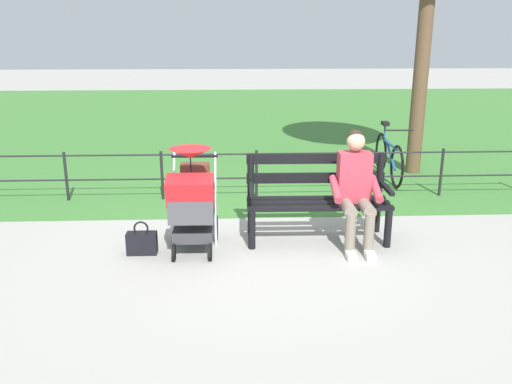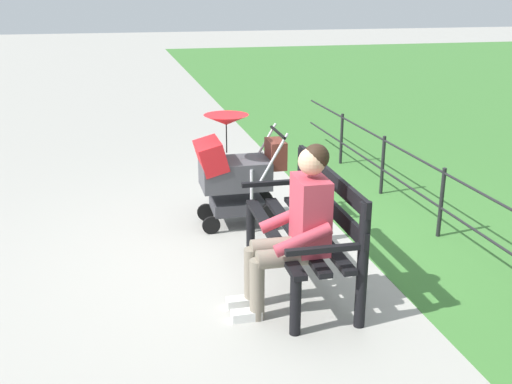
{
  "view_description": "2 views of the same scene",
  "coord_description": "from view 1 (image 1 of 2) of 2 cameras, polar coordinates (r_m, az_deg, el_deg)",
  "views": [
    {
      "loc": [
        0.33,
        5.62,
        2.28
      ],
      "look_at": [
        0.08,
        0.11,
        0.62
      ],
      "focal_mm": 37.26,
      "sensor_mm": 36.0,
      "label": 1
    },
    {
      "loc": [
        -4.91,
        1.33,
        2.31
      ],
      "look_at": [
        -0.07,
        0.19,
        0.63
      ],
      "focal_mm": 42.35,
      "sensor_mm": 36.0,
      "label": 2
    }
  ],
  "objects": [
    {
      "name": "ground_plane",
      "position": [
        6.07,
        0.76,
        -5.35
      ],
      "size": [
        60.0,
        60.0,
        0.0
      ],
      "primitive_type": "plane",
      "color": "#9E9B93"
    },
    {
      "name": "grass_lawn",
      "position": [
        14.6,
        -1.21,
        7.76
      ],
      "size": [
        40.0,
        16.0,
        0.01
      ],
      "primitive_type": "cube",
      "color": "#3D7533",
      "rests_on": "ground"
    },
    {
      "name": "park_bench",
      "position": [
        6.07,
        6.57,
        -0.2
      ],
      "size": [
        1.61,
        0.62,
        0.96
      ],
      "color": "black",
      "rests_on": "ground"
    },
    {
      "name": "person_on_bench",
      "position": [
        5.89,
        10.65,
        0.63
      ],
      "size": [
        0.54,
        0.74,
        1.28
      ],
      "color": "slate",
      "rests_on": "ground"
    },
    {
      "name": "stroller",
      "position": [
        5.68,
        -6.82,
        -0.68
      ],
      "size": [
        0.52,
        0.9,
        1.15
      ],
      "color": "black",
      "rests_on": "ground"
    },
    {
      "name": "handbag",
      "position": [
        5.83,
        -12.15,
        -5.33
      ],
      "size": [
        0.32,
        0.14,
        0.37
      ],
      "color": "black",
      "rests_on": "ground"
    },
    {
      "name": "park_fence",
      "position": [
        7.54,
        2.19,
        2.45
      ],
      "size": [
        8.03,
        0.04,
        0.7
      ],
      "color": "black",
      "rests_on": "ground"
    },
    {
      "name": "bicycle",
      "position": [
        8.82,
        14.04,
        3.67
      ],
      "size": [
        0.44,
        1.66,
        0.89
      ],
      "color": "black",
      "rests_on": "ground"
    }
  ]
}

